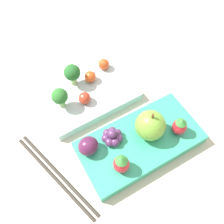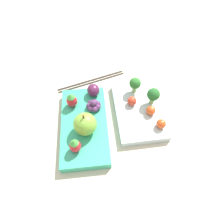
{
  "view_description": "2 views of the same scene",
  "coord_description": "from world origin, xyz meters",
  "px_view_note": "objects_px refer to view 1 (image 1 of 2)",
  "views": [
    {
      "loc": [
        -0.17,
        -0.19,
        0.44
      ],
      "look_at": [
        -0.01,
        0.0,
        0.03
      ],
      "focal_mm": 40.0,
      "sensor_mm": 36.0,
      "label": 1
    },
    {
      "loc": [
        0.27,
        -0.07,
        0.46
      ],
      "look_at": [
        -0.01,
        0.0,
        0.03
      ],
      "focal_mm": 32.0,
      "sensor_mm": 36.0,
      "label": 2
    }
  ],
  "objects_px": {
    "broccoli_floret_1": "(72,73)",
    "plum": "(88,146)",
    "chopsticks_pair": "(56,175)",
    "apple": "(150,125)",
    "bento_box_fruit": "(138,144)",
    "cherry_tomato_1": "(85,98)",
    "strawberry_1": "(180,126)",
    "cherry_tomato_0": "(104,64)",
    "grape_cluster": "(112,137)",
    "cherry_tomato_2": "(90,77)",
    "strawberry_0": "(121,164)",
    "bento_box_savoury": "(89,95)",
    "broccoli_floret_0": "(60,97)"
  },
  "relations": [
    {
      "from": "bento_box_savoury",
      "to": "broccoli_floret_0",
      "type": "relative_size",
      "value": 4.33
    },
    {
      "from": "grape_cluster",
      "to": "broccoli_floret_1",
      "type": "bearing_deg",
      "value": 82.2
    },
    {
      "from": "cherry_tomato_1",
      "to": "grape_cluster",
      "type": "height_order",
      "value": "grape_cluster"
    },
    {
      "from": "bento_box_savoury",
      "to": "chopsticks_pair",
      "type": "xyz_separation_m",
      "value": [
        -0.15,
        -0.1,
        -0.01
      ]
    },
    {
      "from": "apple",
      "to": "plum",
      "type": "xyz_separation_m",
      "value": [
        -0.11,
        0.04,
        -0.01
      ]
    },
    {
      "from": "bento_box_fruit",
      "to": "strawberry_0",
      "type": "height_order",
      "value": "strawberry_0"
    },
    {
      "from": "cherry_tomato_0",
      "to": "apple",
      "type": "distance_m",
      "value": 0.19
    },
    {
      "from": "bento_box_fruit",
      "to": "cherry_tomato_1",
      "type": "distance_m",
      "value": 0.14
    },
    {
      "from": "bento_box_fruit",
      "to": "grape_cluster",
      "type": "relative_size",
      "value": 6.19
    },
    {
      "from": "broccoli_floret_1",
      "to": "plum",
      "type": "distance_m",
      "value": 0.16
    },
    {
      "from": "broccoli_floret_1",
      "to": "grape_cluster",
      "type": "bearing_deg",
      "value": -97.8
    },
    {
      "from": "cherry_tomato_1",
      "to": "plum",
      "type": "height_order",
      "value": "plum"
    },
    {
      "from": "broccoli_floret_0",
      "to": "cherry_tomato_0",
      "type": "distance_m",
      "value": 0.13
    },
    {
      "from": "chopsticks_pair",
      "to": "apple",
      "type": "bearing_deg",
      "value": -15.3
    },
    {
      "from": "bento_box_fruit",
      "to": "broccoli_floret_1",
      "type": "relative_size",
      "value": 4.74
    },
    {
      "from": "apple",
      "to": "chopsticks_pair",
      "type": "relative_size",
      "value": 0.31
    },
    {
      "from": "broccoli_floret_0",
      "to": "strawberry_0",
      "type": "distance_m",
      "value": 0.18
    },
    {
      "from": "cherry_tomato_2",
      "to": "strawberry_0",
      "type": "distance_m",
      "value": 0.21
    },
    {
      "from": "apple",
      "to": "broccoli_floret_1",
      "type": "bearing_deg",
      "value": 101.97
    },
    {
      "from": "bento_box_fruit",
      "to": "chopsticks_pair",
      "type": "xyz_separation_m",
      "value": [
        -0.15,
        0.05,
        -0.01
      ]
    },
    {
      "from": "strawberry_1",
      "to": "grape_cluster",
      "type": "height_order",
      "value": "strawberry_1"
    },
    {
      "from": "cherry_tomato_2",
      "to": "strawberry_0",
      "type": "height_order",
      "value": "strawberry_0"
    },
    {
      "from": "bento_box_savoury",
      "to": "broccoli_floret_1",
      "type": "bearing_deg",
      "value": 102.4
    },
    {
      "from": "bento_box_fruit",
      "to": "broccoli_floret_0",
      "type": "height_order",
      "value": "broccoli_floret_0"
    },
    {
      "from": "grape_cluster",
      "to": "bento_box_savoury",
      "type": "bearing_deg",
      "value": 75.54
    },
    {
      "from": "apple",
      "to": "cherry_tomato_0",
      "type": "bearing_deg",
      "value": 78.72
    },
    {
      "from": "cherry_tomato_2",
      "to": "apple",
      "type": "relative_size",
      "value": 0.37
    },
    {
      "from": "broccoli_floret_1",
      "to": "cherry_tomato_0",
      "type": "xyz_separation_m",
      "value": [
        0.08,
        -0.01,
        -0.02
      ]
    },
    {
      "from": "cherry_tomato_0",
      "to": "strawberry_0",
      "type": "distance_m",
      "value": 0.24
    },
    {
      "from": "cherry_tomato_0",
      "to": "plum",
      "type": "height_order",
      "value": "plum"
    },
    {
      "from": "strawberry_1",
      "to": "grape_cluster",
      "type": "xyz_separation_m",
      "value": [
        -0.11,
        0.06,
        -0.01
      ]
    },
    {
      "from": "broccoli_floret_0",
      "to": "plum",
      "type": "xyz_separation_m",
      "value": [
        -0.02,
        -0.11,
        -0.01
      ]
    },
    {
      "from": "bento_box_savoury",
      "to": "strawberry_1",
      "type": "height_order",
      "value": "strawberry_1"
    },
    {
      "from": "strawberry_1",
      "to": "bento_box_fruit",
      "type": "bearing_deg",
      "value": 156.34
    },
    {
      "from": "bento_box_fruit",
      "to": "strawberry_0",
      "type": "bearing_deg",
      "value": -162.77
    },
    {
      "from": "broccoli_floret_0",
      "to": "cherry_tomato_0",
      "type": "height_order",
      "value": "broccoli_floret_0"
    },
    {
      "from": "cherry_tomato_1",
      "to": "chopsticks_pair",
      "type": "height_order",
      "value": "cherry_tomato_1"
    },
    {
      "from": "cherry_tomato_1",
      "to": "strawberry_1",
      "type": "xyz_separation_m",
      "value": [
        0.09,
        -0.17,
        0.01
      ]
    },
    {
      "from": "bento_box_fruit",
      "to": "broccoli_floret_1",
      "type": "bearing_deg",
      "value": 94.31
    },
    {
      "from": "bento_box_savoury",
      "to": "apple",
      "type": "xyz_separation_m",
      "value": [
        0.03,
        -0.15,
        0.04
      ]
    },
    {
      "from": "broccoli_floret_1",
      "to": "bento_box_fruit",
      "type": "bearing_deg",
      "value": -85.69
    },
    {
      "from": "bento_box_fruit",
      "to": "cherry_tomato_0",
      "type": "bearing_deg",
      "value": 71.38
    },
    {
      "from": "strawberry_0",
      "to": "cherry_tomato_2",
      "type": "bearing_deg",
      "value": 68.38
    },
    {
      "from": "cherry_tomato_2",
      "to": "strawberry_1",
      "type": "relative_size",
      "value": 0.6
    },
    {
      "from": "strawberry_0",
      "to": "plum",
      "type": "relative_size",
      "value": 1.17
    },
    {
      "from": "bento_box_savoury",
      "to": "cherry_tomato_0",
      "type": "height_order",
      "value": "cherry_tomato_0"
    },
    {
      "from": "broccoli_floret_0",
      "to": "strawberry_0",
      "type": "xyz_separation_m",
      "value": [
        0.01,
        -0.18,
        -0.01
      ]
    },
    {
      "from": "strawberry_0",
      "to": "grape_cluster",
      "type": "xyz_separation_m",
      "value": [
        0.02,
        0.05,
        -0.01
      ]
    },
    {
      "from": "cherry_tomato_0",
      "to": "cherry_tomato_1",
      "type": "relative_size",
      "value": 0.98
    },
    {
      "from": "cherry_tomato_2",
      "to": "chopsticks_pair",
      "type": "height_order",
      "value": "cherry_tomato_2"
    }
  ]
}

